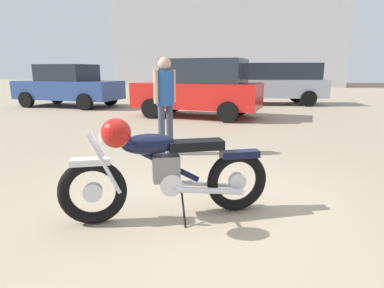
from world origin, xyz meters
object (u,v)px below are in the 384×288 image
(red_hatchback_near, at_px, (200,88))
(bystander, at_px, (165,96))
(vintage_motorcycle, at_px, (163,171))
(pale_sedan_back, at_px, (271,82))
(silver_sedan_mid, at_px, (68,86))

(red_hatchback_near, bearing_deg, bystander, 101.64)
(vintage_motorcycle, height_order, pale_sedan_back, pale_sedan_back)
(red_hatchback_near, distance_m, pale_sedan_back, 5.00)
(vintage_motorcycle, distance_m, pale_sedan_back, 11.57)
(bystander, height_order, red_hatchback_near, red_hatchback_near)
(vintage_motorcycle, bearing_deg, red_hatchback_near, -106.30)
(red_hatchback_near, bearing_deg, pale_sedan_back, -108.68)
(bystander, height_order, pale_sedan_back, pale_sedan_back)
(bystander, bearing_deg, red_hatchback_near, -51.95)
(bystander, relative_size, red_hatchback_near, 0.41)
(bystander, xyz_separation_m, pale_sedan_back, (1.89, 9.11, -0.08))
(red_hatchback_near, xyz_separation_m, silver_sedan_mid, (-5.75, 1.73, -0.08))
(pale_sedan_back, distance_m, silver_sedan_mid, 8.43)
(vintage_motorcycle, height_order, silver_sedan_mid, silver_sedan_mid)
(bystander, distance_m, silver_sedan_mid, 8.80)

